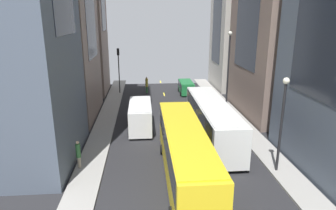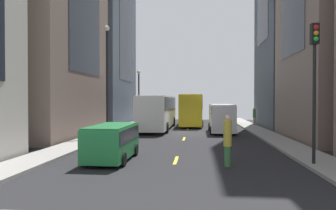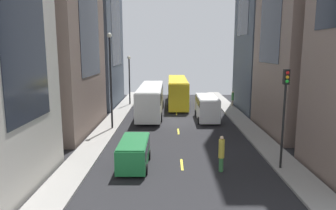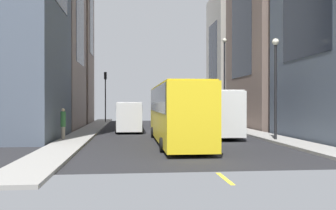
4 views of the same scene
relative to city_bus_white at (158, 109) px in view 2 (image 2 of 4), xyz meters
name	(u,v)px [view 2 (image 2 of 4)]	position (x,y,z in m)	size (l,w,h in m)	color
ground_plane	(186,133)	(2.99, -3.62, -2.01)	(39.51, 39.51, 0.00)	black
sidewalk_west	(113,131)	(-3.76, -3.62, -1.93)	(2.01, 44.00, 0.15)	gray
sidewalk_east	(263,133)	(9.74, -3.62, -1.93)	(2.01, 44.00, 0.15)	gray
lane_stripe_1	(176,160)	(2.99, -16.22, -2.00)	(0.16, 2.00, 0.01)	yellow
lane_stripe_2	(184,139)	(2.99, -7.82, -2.00)	(0.16, 2.00, 0.01)	yellow
lane_stripe_3	(188,129)	(2.99, 0.58, -2.00)	(0.16, 2.00, 0.01)	yellow
lane_stripe_4	(190,123)	(2.99, 8.98, -2.00)	(0.16, 2.00, 0.01)	yellow
lane_stripe_5	(191,119)	(2.99, 17.38, -2.00)	(0.16, 2.00, 0.01)	yellow
building_west_2	(101,29)	(-8.20, 6.60, 10.02)	(6.54, 11.98, 24.06)	#4C5666
city_bus_white	(158,109)	(0.00, 0.00, 0.00)	(2.80, 12.52, 3.35)	silver
streetcar_yellow	(192,107)	(3.26, 6.60, 0.11)	(2.70, 12.92, 3.59)	yellow
delivery_van_white	(222,116)	(6.18, -2.97, -0.50)	(2.25, 5.70, 2.58)	white
car_green_0	(112,139)	(-0.11, -16.49, -0.99)	(1.94, 4.28, 1.73)	#1E7238
pedestrian_crossing_near	(228,139)	(5.37, -17.35, -0.80)	(0.37, 0.37, 2.27)	#336B38
pedestrian_crossing_mid	(254,115)	(10.44, 4.59, -0.80)	(0.33, 0.33, 2.00)	gray
traffic_light_near_corner	(315,67)	(9.14, -17.11, 2.39)	(0.32, 0.44, 6.14)	black
streetlamp_near	(139,90)	(-3.25, 6.08, 2.17)	(0.44, 0.44, 6.52)	black
streetlamp_far	(107,70)	(-3.25, -7.08, 3.38)	(0.44, 0.44, 8.80)	black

